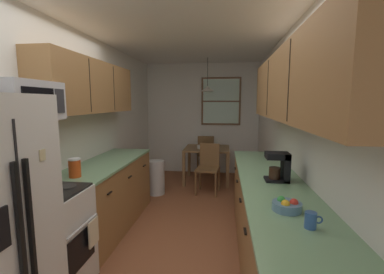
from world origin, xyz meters
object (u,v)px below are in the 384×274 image
(stove_range, at_px, (47,241))
(mug_by_coffeemaker, at_px, (311,220))
(dining_table, at_px, (207,153))
(dining_chair_far, at_px, (205,152))
(trash_bin, at_px, (156,177))
(storage_canister, at_px, (75,168))
(dining_chair_near, at_px, (208,166))
(table_serving_bowl, at_px, (202,147))
(coffee_maker, at_px, (280,166))
(fruit_bowl, at_px, (287,205))
(microwave_over_range, at_px, (23,101))

(stove_range, distance_m, mug_by_coffeemaker, 2.13)
(dining_table, xyz_separation_m, dining_chair_far, (-0.08, 0.63, -0.12))
(trash_bin, height_order, storage_canister, storage_canister)
(dining_chair_near, bearing_deg, mug_by_coffeemaker, -75.43)
(dining_chair_near, bearing_deg, trash_bin, -166.37)
(mug_by_coffeemaker, relative_size, table_serving_bowl, 0.49)
(dining_table, distance_m, storage_canister, 3.15)
(dining_table, relative_size, table_serving_bowl, 4.18)
(stove_range, relative_size, dining_chair_near, 1.22)
(dining_chair_near, height_order, coffee_maker, coffee_maker)
(dining_table, height_order, table_serving_bowl, table_serving_bowl)
(storage_canister, bearing_deg, coffee_maker, 3.28)
(dining_chair_near, xyz_separation_m, fruit_bowl, (0.73, -2.87, 0.44))
(dining_table, height_order, storage_canister, storage_canister)
(coffee_maker, bearing_deg, dining_chair_near, 110.91)
(coffee_maker, bearing_deg, mug_by_coffeemaker, -90.62)
(trash_bin, relative_size, mug_by_coffeemaker, 5.72)
(fruit_bowl, height_order, table_serving_bowl, fruit_bowl)
(microwave_over_range, bearing_deg, dining_chair_near, 64.01)
(dining_chair_near, relative_size, fruit_bowl, 4.41)
(dining_table, height_order, dining_chair_near, dining_chair_near)
(microwave_over_range, height_order, coffee_maker, microwave_over_range)
(stove_range, distance_m, dining_table, 3.59)
(microwave_over_range, relative_size, table_serving_bowl, 2.66)
(dining_chair_near, xyz_separation_m, trash_bin, (-0.94, -0.23, -0.19))
(coffee_maker, bearing_deg, fruit_bowl, -97.43)
(mug_by_coffeemaker, height_order, table_serving_bowl, mug_by_coffeemaker)
(mug_by_coffeemaker, bearing_deg, dining_chair_far, 102.34)
(mug_by_coffeemaker, bearing_deg, stove_range, 170.01)
(coffee_maker, distance_m, fruit_bowl, 0.73)
(microwave_over_range, bearing_deg, coffee_maker, 15.73)
(dining_chair_near, distance_m, mug_by_coffeemaker, 3.26)
(dining_chair_far, relative_size, storage_canister, 4.62)
(microwave_over_range, xyz_separation_m, table_serving_bowl, (1.19, 3.31, -0.92))
(stove_range, height_order, fruit_bowl, stove_range)
(stove_range, distance_m, coffee_maker, 2.22)
(storage_canister, xyz_separation_m, table_serving_bowl, (1.08, 2.81, -0.24))
(stove_range, xyz_separation_m, trash_bin, (0.29, 2.54, -0.16))
(stove_range, xyz_separation_m, storage_canister, (-0.01, 0.49, 0.53))
(microwave_over_range, xyz_separation_m, trash_bin, (0.41, 2.54, -1.37))
(coffee_maker, bearing_deg, table_serving_bowl, 110.05)
(table_serving_bowl, bearing_deg, dining_chair_near, -73.46)
(dining_table, bearing_deg, stove_range, -108.93)
(stove_range, relative_size, microwave_over_range, 1.89)
(dining_table, height_order, dining_chair_far, dining_chair_far)
(dining_chair_far, distance_m, fruit_bowl, 4.25)
(stove_range, relative_size, table_serving_bowl, 5.02)
(fruit_bowl, bearing_deg, microwave_over_range, 177.07)
(stove_range, bearing_deg, dining_table, 71.07)
(trash_bin, height_order, table_serving_bowl, table_serving_bowl)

